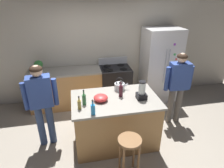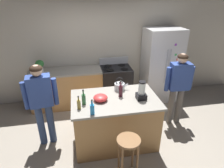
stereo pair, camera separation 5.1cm
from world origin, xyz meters
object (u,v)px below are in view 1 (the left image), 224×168
(person_by_island_left, at_px, (41,99))
(potted_plant, at_px, (39,66))
(bar_stool, at_px, (129,148))
(tea_kettle, at_px, (120,86))
(bottle_vinegar, at_px, (79,104))
(bottle_olive_oil, at_px, (84,99))
(stove_range, at_px, (115,84))
(kitchen_island, at_px, (115,120))
(person_by_sink_right, at_px, (178,83))
(bottle_wine, at_px, (121,91))
(blender_appliance, at_px, (142,91))
(bottle_soda, at_px, (93,109))
(refrigerator, at_px, (160,65))
(mixing_bowl, at_px, (101,98))

(person_by_island_left, xyz_separation_m, potted_plant, (-0.20, 1.35, 0.15))
(bar_stool, xyz_separation_m, tea_kettle, (0.11, 1.13, 0.48))
(bar_stool, height_order, bottle_vinegar, bottle_vinegar)
(bottle_olive_oil, bearing_deg, stove_range, 61.14)
(stove_range, xyz_separation_m, bottle_vinegar, (-0.97, -1.74, 0.55))
(kitchen_island, height_order, bottle_vinegar, bottle_vinegar)
(potted_plant, bearing_deg, person_by_sink_right, -22.37)
(person_by_island_left, xyz_separation_m, bottle_olive_oil, (0.74, -0.29, 0.08))
(potted_plant, bearing_deg, tea_kettle, -36.86)
(tea_kettle, bearing_deg, stove_range, 81.70)
(stove_range, distance_m, person_by_island_left, 2.15)
(bottle_wine, xyz_separation_m, tea_kettle, (0.04, 0.25, -0.04))
(potted_plant, xyz_separation_m, blender_appliance, (1.94, -1.64, -0.03))
(kitchen_island, relative_size, bottle_olive_oil, 5.66)
(person_by_island_left, bearing_deg, person_by_sink_right, 3.22)
(bottle_olive_oil, distance_m, tea_kettle, 0.82)
(bottle_soda, distance_m, bottle_olive_oil, 0.34)
(stove_range, xyz_separation_m, blender_appliance, (0.13, -1.61, 0.61))
(refrigerator, bearing_deg, tea_kettle, -139.24)
(stove_range, bearing_deg, bottle_wine, -98.35)
(mixing_bowl, bearing_deg, kitchen_island, 4.37)
(kitchen_island, distance_m, blender_appliance, 0.78)
(person_by_island_left, distance_m, potted_plant, 1.37)
(person_by_sink_right, distance_m, bottle_wine, 1.34)
(potted_plant, bearing_deg, refrigerator, -0.96)
(person_by_sink_right, distance_m, blender_appliance, 1.07)
(stove_range, distance_m, bottle_soda, 2.15)
(bottle_vinegar, distance_m, mixing_bowl, 0.42)
(person_by_island_left, bearing_deg, mixing_bowl, -12.21)
(person_by_sink_right, relative_size, bottle_vinegar, 6.83)
(bottle_vinegar, height_order, bottle_soda, bottle_soda)
(kitchen_island, relative_size, bottle_soda, 6.10)
(person_by_island_left, xyz_separation_m, bottle_vinegar, (0.65, -0.41, 0.07))
(kitchen_island, xyz_separation_m, potted_plant, (-1.49, 1.55, 0.65))
(bottle_vinegar, distance_m, bottle_wine, 0.81)
(bar_stool, distance_m, blender_appliance, 1.00)
(mixing_bowl, relative_size, tea_kettle, 0.91)
(bottle_vinegar, bearing_deg, person_by_sink_right, 15.39)
(bottle_wine, bearing_deg, kitchen_island, -150.07)
(person_by_island_left, bearing_deg, bottle_vinegar, -32.53)
(refrigerator, relative_size, bottle_soda, 7.41)
(bottle_olive_oil, bearing_deg, bottle_wine, 12.71)
(person_by_sink_right, distance_m, mixing_bowl, 1.72)
(bottle_olive_oil, bearing_deg, bottle_soda, -70.45)
(person_by_sink_right, bearing_deg, bar_stool, -139.61)
(bottle_olive_oil, relative_size, mixing_bowl, 1.10)
(bottle_wine, bearing_deg, stove_range, 81.65)
(bottle_wine, bearing_deg, bottle_olive_oil, -167.29)
(person_by_island_left, relative_size, bottle_vinegar, 6.84)
(potted_plant, distance_m, mixing_bowl, 1.99)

